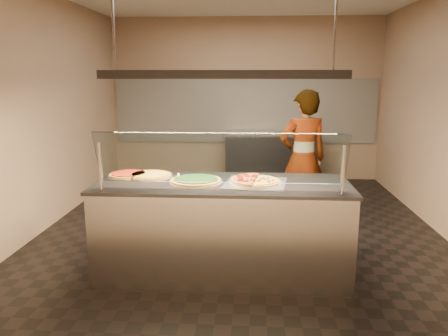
# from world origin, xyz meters

# --- Properties ---
(ground) EXTENTS (5.00, 6.00, 0.02)m
(ground) POSITION_xyz_m (0.00, 0.00, -0.01)
(ground) COLOR black
(ground) RESTS_ON ground
(wall_back) EXTENTS (5.00, 0.02, 3.00)m
(wall_back) POSITION_xyz_m (0.00, 3.01, 1.50)
(wall_back) COLOR tan
(wall_back) RESTS_ON ground
(wall_front) EXTENTS (5.00, 0.02, 3.00)m
(wall_front) POSITION_xyz_m (0.00, -3.01, 1.50)
(wall_front) COLOR tan
(wall_front) RESTS_ON ground
(wall_left) EXTENTS (0.02, 6.00, 3.00)m
(wall_left) POSITION_xyz_m (-2.51, 0.00, 1.50)
(wall_left) COLOR tan
(wall_left) RESTS_ON ground
(tile_band) EXTENTS (4.90, 0.02, 1.20)m
(tile_band) POSITION_xyz_m (0.00, 2.98, 1.30)
(tile_band) COLOR silver
(tile_band) RESTS_ON wall_back
(serving_counter) EXTENTS (2.45, 0.94, 0.93)m
(serving_counter) POSITION_xyz_m (-0.14, -1.20, 0.47)
(serving_counter) COLOR #B7B7BC
(serving_counter) RESTS_ON ground
(sneeze_guard) EXTENTS (2.21, 0.18, 0.54)m
(sneeze_guard) POSITION_xyz_m (-0.14, -1.55, 1.23)
(sneeze_guard) COLOR #B7B7BC
(sneeze_guard) RESTS_ON serving_counter
(perforated_tray) EXTENTS (0.64, 0.64, 0.01)m
(perforated_tray) POSITION_xyz_m (0.18, -1.21, 0.94)
(perforated_tray) COLOR silver
(perforated_tray) RESTS_ON serving_counter
(half_pizza_pepperoni) EXTENTS (0.30, 0.50, 0.05)m
(half_pizza_pepperoni) POSITION_xyz_m (0.07, -1.21, 0.96)
(half_pizza_pepperoni) COLOR #92631D
(half_pizza_pepperoni) RESTS_ON perforated_tray
(half_pizza_sausage) EXTENTS (0.30, 0.50, 0.04)m
(half_pizza_sausage) POSITION_xyz_m (0.30, -1.22, 0.96)
(half_pizza_sausage) COLOR #92631D
(half_pizza_sausage) RESTS_ON perforated_tray
(pizza_spinach) EXTENTS (0.52, 0.52, 0.03)m
(pizza_spinach) POSITION_xyz_m (-0.40, -1.20, 0.95)
(pizza_spinach) COLOR silver
(pizza_spinach) RESTS_ON serving_counter
(pizza_cheese) EXTENTS (0.46, 0.46, 0.03)m
(pizza_cheese) POSITION_xyz_m (-0.89, -0.99, 0.94)
(pizza_cheese) COLOR silver
(pizza_cheese) RESTS_ON serving_counter
(pizza_tomato) EXTENTS (0.42, 0.42, 0.03)m
(pizza_tomato) POSITION_xyz_m (-1.12, -0.97, 0.94)
(pizza_tomato) COLOR silver
(pizza_tomato) RESTS_ON serving_counter
(pizza_spatula) EXTENTS (0.20, 0.23, 0.02)m
(pizza_spatula) POSITION_xyz_m (-0.55, -1.10, 0.96)
(pizza_spatula) COLOR #B7B7BC
(pizza_spatula) RESTS_ON pizza_spinach
(prep_table) EXTENTS (1.64, 0.74, 0.93)m
(prep_table) POSITION_xyz_m (0.48, 2.55, 0.47)
(prep_table) COLOR #39393E
(prep_table) RESTS_ON ground
(worker) EXTENTS (0.74, 0.59, 1.77)m
(worker) POSITION_xyz_m (0.81, 0.34, 0.89)
(worker) COLOR black
(worker) RESTS_ON ground
(heat_lamp_housing) EXTENTS (2.30, 0.18, 0.08)m
(heat_lamp_housing) POSITION_xyz_m (-0.14, -1.20, 1.95)
(heat_lamp_housing) COLOR #39393E
(heat_lamp_housing) RESTS_ON ceiling
(lamp_rod_left) EXTENTS (0.02, 0.02, 1.01)m
(lamp_rod_left) POSITION_xyz_m (-1.14, -1.20, 2.50)
(lamp_rod_left) COLOR #B7B7BC
(lamp_rod_left) RESTS_ON ceiling
(lamp_rod_right) EXTENTS (0.02, 0.02, 1.01)m
(lamp_rod_right) POSITION_xyz_m (0.86, -1.20, 2.50)
(lamp_rod_right) COLOR #B7B7BC
(lamp_rod_right) RESTS_ON ceiling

